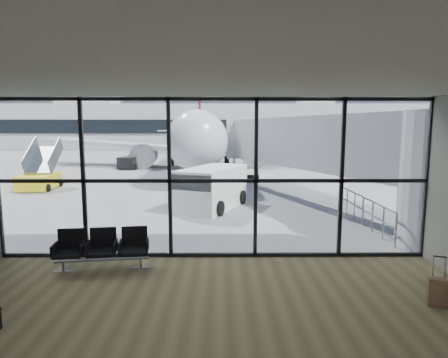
{
  "coord_description": "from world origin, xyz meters",
  "views": [
    {
      "loc": [
        0.25,
        -10.33,
        3.65
      ],
      "look_at": [
        0.33,
        3.0,
        1.84
      ],
      "focal_mm": 30.0,
      "sensor_mm": 36.0,
      "label": 1
    }
  ],
  "objects_px": {
    "service_van": "(211,188)",
    "airliner": "(199,136)",
    "seating_row": "(103,247)",
    "belt_loader": "(133,161)",
    "mobile_stairs": "(40,179)",
    "suitcase": "(438,292)"
  },
  "relations": [
    {
      "from": "service_van",
      "to": "airliner",
      "type": "bearing_deg",
      "value": 117.38
    },
    {
      "from": "seating_row",
      "to": "belt_loader",
      "type": "xyz_separation_m",
      "value": [
        -5.09,
        24.98,
        0.06
      ]
    },
    {
      "from": "service_van",
      "to": "mobile_stairs",
      "type": "xyz_separation_m",
      "value": [
        -10.58,
        5.67,
        -0.37
      ]
    },
    {
      "from": "airliner",
      "to": "service_van",
      "type": "xyz_separation_m",
      "value": [
        1.82,
        -21.25,
        -1.92
      ]
    },
    {
      "from": "airliner",
      "to": "mobile_stairs",
      "type": "bearing_deg",
      "value": -122.34
    },
    {
      "from": "seating_row",
      "to": "belt_loader",
      "type": "bearing_deg",
      "value": 94.17
    },
    {
      "from": "service_van",
      "to": "belt_loader",
      "type": "xyz_separation_m",
      "value": [
        -7.73,
        17.56,
        -0.32
      ]
    },
    {
      "from": "suitcase",
      "to": "airliner",
      "type": "relative_size",
      "value": 0.03
    },
    {
      "from": "service_van",
      "to": "belt_loader",
      "type": "height_order",
      "value": "belt_loader"
    },
    {
      "from": "service_van",
      "to": "belt_loader",
      "type": "bearing_deg",
      "value": 136.25
    },
    {
      "from": "suitcase",
      "to": "service_van",
      "type": "xyz_separation_m",
      "value": [
        -4.93,
        9.61,
        0.65
      ]
    },
    {
      "from": "suitcase",
      "to": "mobile_stairs",
      "type": "bearing_deg",
      "value": 157.81
    },
    {
      "from": "service_van",
      "to": "mobile_stairs",
      "type": "relative_size",
      "value": 1.28
    },
    {
      "from": "mobile_stairs",
      "to": "seating_row",
      "type": "bearing_deg",
      "value": -63.38
    },
    {
      "from": "suitcase",
      "to": "airliner",
      "type": "height_order",
      "value": "airliner"
    },
    {
      "from": "suitcase",
      "to": "belt_loader",
      "type": "height_order",
      "value": "belt_loader"
    },
    {
      "from": "suitcase",
      "to": "mobile_stairs",
      "type": "relative_size",
      "value": 0.28
    },
    {
      "from": "belt_loader",
      "to": "mobile_stairs",
      "type": "relative_size",
      "value": 1.18
    },
    {
      "from": "service_van",
      "to": "suitcase",
      "type": "bearing_deg",
      "value": -40.36
    },
    {
      "from": "suitcase",
      "to": "service_van",
      "type": "bearing_deg",
      "value": 139.55
    },
    {
      "from": "airliner",
      "to": "belt_loader",
      "type": "distance_m",
      "value": 7.32
    },
    {
      "from": "suitcase",
      "to": "airliner",
      "type": "bearing_deg",
      "value": 124.73
    }
  ]
}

